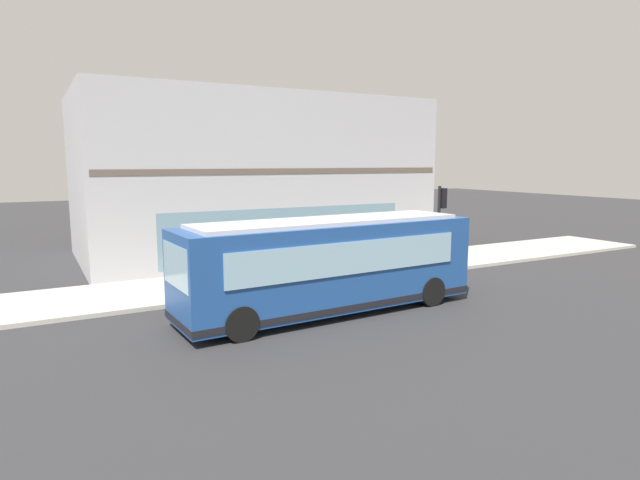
{
  "coord_description": "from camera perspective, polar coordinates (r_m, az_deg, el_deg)",
  "views": [
    {
      "loc": [
        -14.98,
        10.48,
        4.87
      ],
      "look_at": [
        3.18,
        0.48,
        1.81
      ],
      "focal_mm": 29.75,
      "sensor_mm": 36.0,
      "label": 1
    }
  ],
  "objects": [
    {
      "name": "ground",
      "position": [
        18.92,
        5.97,
        -6.58
      ],
      "size": [
        120.0,
        120.0,
        0.0
      ],
      "primitive_type": "plane",
      "color": "#2D2D30"
    },
    {
      "name": "sidewalk_curb",
      "position": [
        22.88,
        -0.88,
        -3.72
      ],
      "size": [
        4.36,
        40.0,
        0.15
      ],
      "primitive_type": "cube",
      "color": "#B2ADA3",
      "rests_on": "ground"
    },
    {
      "name": "building_corner",
      "position": [
        28.81,
        -7.55,
        6.69
      ],
      "size": [
        9.83,
        17.16,
        8.13
      ],
      "color": "#A8A8AD",
      "rests_on": "ground"
    },
    {
      "name": "traffic_light_near_corner",
      "position": [
        24.45,
        12.9,
        3.1
      ],
      "size": [
        0.32,
        0.49,
        3.67
      ],
      "color": "black",
      "rests_on": "sidewalk_curb"
    },
    {
      "name": "pedestrian_near_building_entrance",
      "position": [
        25.62,
        12.88,
        -0.09
      ],
      "size": [
        0.32,
        0.32,
        1.8
      ],
      "color": "#8C3F8C",
      "rests_on": "sidewalk_curb"
    },
    {
      "name": "city_bus_nearside",
      "position": [
        17.16,
        0.98,
        -2.76
      ],
      "size": [
        2.99,
        10.15,
        3.07
      ],
      "color": "#1E478C",
      "rests_on": "ground"
    },
    {
      "name": "fire_hydrant",
      "position": [
        23.9,
        2.6,
        -2.13
      ],
      "size": [
        0.35,
        0.35,
        0.74
      ],
      "color": "red",
      "rests_on": "sidewalk_curb"
    },
    {
      "name": "pedestrian_walking_along_curb",
      "position": [
        20.62,
        -10.6,
        -2.36
      ],
      "size": [
        0.32,
        0.32,
        1.62
      ],
      "color": "#99994C",
      "rests_on": "sidewalk_curb"
    },
    {
      "name": "newspaper_vending_box",
      "position": [
        21.27,
        -0.18,
        -3.19
      ],
      "size": [
        0.44,
        0.42,
        0.9
      ],
      "color": "#197233",
      "rests_on": "sidewalk_curb"
    }
  ]
}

